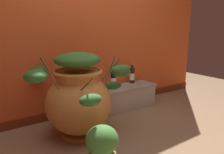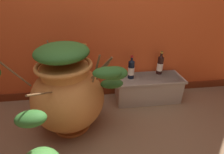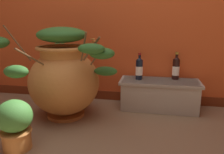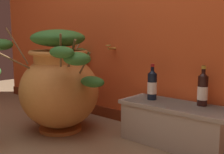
{
  "view_description": "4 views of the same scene",
  "coord_description": "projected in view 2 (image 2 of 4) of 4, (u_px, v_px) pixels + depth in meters",
  "views": [
    {
      "loc": [
        -1.36,
        -1.52,
        1.17
      ],
      "look_at": [
        0.21,
        0.76,
        0.54
      ],
      "focal_mm": 35.05,
      "sensor_mm": 36.0,
      "label": 1
    },
    {
      "loc": [
        -0.13,
        -0.88,
        1.31
      ],
      "look_at": [
        0.08,
        0.8,
        0.42
      ],
      "focal_mm": 26.25,
      "sensor_mm": 36.0,
      "label": 2
    },
    {
      "loc": [
        0.49,
        -1.49,
        0.95
      ],
      "look_at": [
        0.07,
        0.69,
        0.4
      ],
      "focal_mm": 34.92,
      "sensor_mm": 36.0,
      "label": 3
    },
    {
      "loc": [
        1.61,
        -1.03,
        0.87
      ],
      "look_at": [
        0.05,
        0.75,
        0.51
      ],
      "focal_mm": 44.77,
      "sensor_mm": 36.0,
      "label": 4
    }
  ],
  "objects": [
    {
      "name": "wine_bottle_middle",
      "position": [
        131.0,
        69.0,
        2.04
      ],
      "size": [
        0.08,
        0.08,
        0.3
      ],
      "color": "black",
      "rests_on": "stone_ledge"
    },
    {
      "name": "stone_ledge",
      "position": [
        148.0,
        88.0,
        2.18
      ],
      "size": [
        0.88,
        0.36,
        0.33
      ],
      "color": "beige",
      "rests_on": "ground_plane"
    },
    {
      "name": "terracotta_urn",
      "position": [
        68.0,
        91.0,
        1.61
      ],
      "size": [
        1.15,
        1.22,
        0.94
      ],
      "color": "#CC7F3D",
      "rests_on": "ground_plane"
    },
    {
      "name": "wine_bottle_left",
      "position": [
        160.0,
        65.0,
        2.15
      ],
      "size": [
        0.08,
        0.08,
        0.31
      ],
      "color": "black",
      "rests_on": "stone_ledge"
    }
  ]
}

